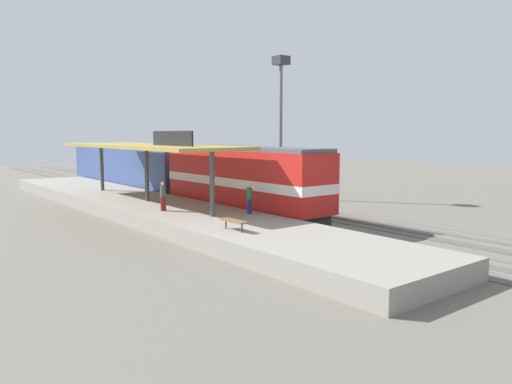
{
  "coord_description": "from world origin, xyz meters",
  "views": [
    {
      "loc": [
        -19.48,
        -30.68,
        5.47
      ],
      "look_at": [
        -1.38,
        -7.8,
        2.0
      ],
      "focal_mm": 34.83,
      "sensor_mm": 36.0,
      "label": 1
    }
  ],
  "objects_px": {
    "light_mast": "(281,97)",
    "person_walking": "(249,197)",
    "locomotive": "(242,180)",
    "platform_bench": "(234,221)",
    "passenger_carriage_single": "(128,167)",
    "person_waiting": "(163,195)"
  },
  "relations": [
    {
      "from": "platform_bench",
      "to": "locomotive",
      "type": "distance_m",
      "value": 9.55
    },
    {
      "from": "person_walking",
      "to": "person_waiting",
      "type": "bearing_deg",
      "value": 129.27
    },
    {
      "from": "light_mast",
      "to": "person_walking",
      "type": "relative_size",
      "value": 6.84
    },
    {
      "from": "platform_bench",
      "to": "person_walking",
      "type": "relative_size",
      "value": 0.99
    },
    {
      "from": "passenger_carriage_single",
      "to": "person_walking",
      "type": "relative_size",
      "value": 11.7
    },
    {
      "from": "locomotive",
      "to": "person_waiting",
      "type": "relative_size",
      "value": 8.44
    },
    {
      "from": "locomotive",
      "to": "light_mast",
      "type": "distance_m",
      "value": 11.08
    },
    {
      "from": "locomotive",
      "to": "passenger_carriage_single",
      "type": "xyz_separation_m",
      "value": [
        0.0,
        18.0,
        -0.1
      ]
    },
    {
      "from": "person_waiting",
      "to": "person_walking",
      "type": "distance_m",
      "value": 5.23
    },
    {
      "from": "platform_bench",
      "to": "passenger_carriage_single",
      "type": "distance_m",
      "value": 26.07
    },
    {
      "from": "light_mast",
      "to": "person_walking",
      "type": "xyz_separation_m",
      "value": [
        -10.25,
        -9.06,
        -6.54
      ]
    },
    {
      "from": "locomotive",
      "to": "light_mast",
      "type": "height_order",
      "value": "light_mast"
    },
    {
      "from": "person_walking",
      "to": "passenger_carriage_single",
      "type": "bearing_deg",
      "value": 83.62
    },
    {
      "from": "locomotive",
      "to": "person_walking",
      "type": "height_order",
      "value": "locomotive"
    },
    {
      "from": "passenger_carriage_single",
      "to": "person_walking",
      "type": "height_order",
      "value": "passenger_carriage_single"
    },
    {
      "from": "platform_bench",
      "to": "light_mast",
      "type": "bearing_deg",
      "value": 42.08
    },
    {
      "from": "platform_bench",
      "to": "locomotive",
      "type": "bearing_deg",
      "value": 50.78
    },
    {
      "from": "passenger_carriage_single",
      "to": "person_walking",
      "type": "distance_m",
      "value": 22.09
    },
    {
      "from": "locomotive",
      "to": "platform_bench",
      "type": "bearing_deg",
      "value": -129.22
    },
    {
      "from": "passenger_carriage_single",
      "to": "person_waiting",
      "type": "height_order",
      "value": "passenger_carriage_single"
    },
    {
      "from": "locomotive",
      "to": "passenger_carriage_single",
      "type": "height_order",
      "value": "locomotive"
    },
    {
      "from": "light_mast",
      "to": "passenger_carriage_single",
      "type": "bearing_deg",
      "value": 121.18
    }
  ]
}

